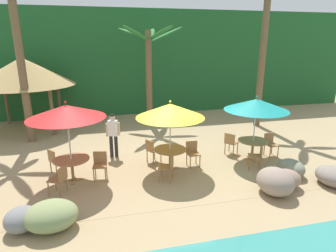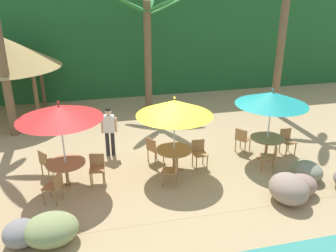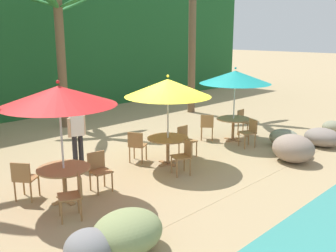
% 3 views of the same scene
% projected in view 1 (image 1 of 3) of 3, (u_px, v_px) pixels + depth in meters
% --- Properties ---
extents(ground_plane, '(120.00, 120.00, 0.00)m').
position_uv_depth(ground_plane, '(171.00, 166.00, 10.08)').
color(ground_plane, tan).
extents(terrace_deck, '(18.00, 5.20, 0.01)m').
position_uv_depth(terrace_deck, '(171.00, 166.00, 10.08)').
color(terrace_deck, tan).
rests_on(terrace_deck, ground).
extents(foliage_backdrop, '(28.00, 2.40, 6.00)m').
position_uv_depth(foliage_backdrop, '(136.00, 62.00, 17.61)').
color(foliage_backdrop, '#1E5628').
rests_on(foliage_backdrop, ground).
extents(rock_seawall, '(13.90, 3.69, 0.86)m').
position_uv_depth(rock_seawall, '(204.00, 198.00, 7.40)').
color(rock_seawall, gray).
rests_on(rock_seawall, ground).
extents(umbrella_red, '(2.30, 2.30, 2.56)m').
position_uv_depth(umbrella_red, '(66.00, 112.00, 8.42)').
color(umbrella_red, silver).
rests_on(umbrella_red, ground).
extents(dining_table_red, '(1.10, 1.10, 0.74)m').
position_uv_depth(dining_table_red, '(72.00, 163.00, 8.88)').
color(dining_table_red, '#A37547').
rests_on(dining_table_red, ground).
extents(chair_red_seaward, '(0.47, 0.48, 0.87)m').
position_uv_depth(chair_red_seaward, '(100.00, 163.00, 9.09)').
color(chair_red_seaward, '#9E7042').
rests_on(chair_red_seaward, ground).
extents(chair_red_inland, '(0.59, 0.59, 0.87)m').
position_uv_depth(chair_red_inland, '(55.00, 159.00, 9.37)').
color(chair_red_inland, '#9E7042').
rests_on(chair_red_inland, ground).
extents(chair_red_left, '(0.56, 0.56, 0.87)m').
position_uv_depth(chair_red_left, '(60.00, 178.00, 8.10)').
color(chair_red_left, '#9E7042').
rests_on(chair_red_left, ground).
extents(umbrella_yellow, '(2.26, 2.26, 2.41)m').
position_uv_depth(umbrella_yellow, '(170.00, 111.00, 9.28)').
color(umbrella_yellow, silver).
rests_on(umbrella_yellow, ground).
extents(dining_table_yellow, '(1.10, 1.10, 0.74)m').
position_uv_depth(dining_table_yellow, '(170.00, 152.00, 9.70)').
color(dining_table_yellow, '#A37547').
rests_on(dining_table_yellow, ground).
extents(chair_yellow_seaward, '(0.44, 0.45, 0.87)m').
position_uv_depth(chair_yellow_seaward, '(193.00, 152.00, 10.04)').
color(chair_yellow_seaward, '#9E7042').
rests_on(chair_yellow_seaward, ground).
extents(chair_yellow_inland, '(0.58, 0.58, 0.87)m').
position_uv_depth(chair_yellow_inland, '(152.00, 149.00, 10.26)').
color(chair_yellow_inland, '#9E7042').
rests_on(chair_yellow_inland, ground).
extents(chair_yellow_left, '(0.56, 0.55, 0.87)m').
position_uv_depth(chair_yellow_left, '(169.00, 166.00, 8.91)').
color(chair_yellow_left, '#9E7042').
rests_on(chair_yellow_left, ground).
extents(umbrella_teal, '(2.27, 2.27, 2.40)m').
position_uv_depth(umbrella_teal, '(256.00, 105.00, 10.12)').
color(umbrella_teal, silver).
rests_on(umbrella_teal, ground).
extents(dining_table_teal, '(1.10, 1.10, 0.74)m').
position_uv_depth(dining_table_teal, '(253.00, 144.00, 10.53)').
color(dining_table_teal, '#A37547').
rests_on(dining_table_teal, ground).
extents(chair_teal_seaward, '(0.46, 0.47, 0.87)m').
position_uv_depth(chair_teal_seaward, '(270.00, 143.00, 10.91)').
color(chair_teal_seaward, '#9E7042').
rests_on(chair_teal_seaward, ground).
extents(chair_teal_inland, '(0.60, 0.59, 0.87)m').
position_uv_depth(chair_teal_inland, '(231.00, 142.00, 11.01)').
color(chair_teal_inland, '#9E7042').
rests_on(chair_teal_inland, ground).
extents(chair_teal_left, '(0.56, 0.56, 0.87)m').
position_uv_depth(chair_teal_left, '(258.00, 155.00, 9.75)').
color(chair_teal_left, '#9E7042').
rests_on(chair_teal_left, ground).
extents(palm_tree_nearest, '(3.54, 3.38, 6.84)m').
position_uv_depth(palm_tree_nearest, '(16.00, 32.00, 11.31)').
color(palm_tree_nearest, brown).
rests_on(palm_tree_nearest, ground).
extents(palm_tree_second, '(3.30, 3.53, 4.98)m').
position_uv_depth(palm_tree_second, '(149.00, 59.00, 14.34)').
color(palm_tree_second, brown).
rests_on(palm_tree_second, ground).
extents(palm_tree_third, '(2.77, 2.86, 7.08)m').
position_uv_depth(palm_tree_third, '(265.00, 35.00, 13.76)').
color(palm_tree_third, brown).
rests_on(palm_tree_third, ground).
extents(palapa_hut, '(4.74, 4.74, 3.51)m').
position_uv_depth(palapa_hut, '(23.00, 72.00, 13.57)').
color(palapa_hut, brown).
rests_on(palapa_hut, ground).
extents(waiter_in_white, '(0.52, 0.29, 1.70)m').
position_uv_depth(waiter_in_white, '(113.00, 132.00, 10.62)').
color(waiter_in_white, '#232328').
rests_on(waiter_in_white, ground).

